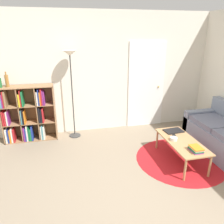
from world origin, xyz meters
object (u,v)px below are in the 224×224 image
(bottle_middle, at_px, (7,81))
(bottle_left, at_px, (0,83))
(laptop, at_px, (173,131))
(bowl, at_px, (174,139))
(coffee_table, at_px, (182,142))
(floor_lamp, at_px, (70,65))
(bookshelf, at_px, (27,115))

(bottle_middle, bearing_deg, bottle_left, -168.70)
(laptop, height_order, bowl, bowl)
(laptop, bearing_deg, bowl, -117.41)
(coffee_table, distance_m, laptop, 0.38)
(bowl, bearing_deg, floor_lamp, 139.44)
(bowl, bearing_deg, coffee_table, -17.66)
(laptop, bearing_deg, floor_lamp, 149.42)
(bottle_left, height_order, bottle_middle, bottle_middle)
(bookshelf, distance_m, bottle_left, 0.81)
(bottle_left, bearing_deg, floor_lamp, -1.48)
(bowl, distance_m, bottle_left, 3.39)
(bookshelf, bearing_deg, bottle_left, -175.44)
(floor_lamp, xyz_separation_m, bowl, (1.62, -1.39, -1.11))
(bowl, xyz_separation_m, bottle_middle, (-2.84, 1.45, 0.85))
(bookshelf, height_order, coffee_table, bookshelf)
(floor_lamp, distance_m, laptop, 2.37)
(coffee_table, xyz_separation_m, laptop, (0.04, 0.37, 0.05))
(laptop, xyz_separation_m, bottle_middle, (-3.01, 1.12, 0.87))
(bookshelf, xyz_separation_m, laptop, (2.74, -1.13, -0.14))
(laptop, relative_size, bottle_left, 1.58)
(bottle_left, xyz_separation_m, bottle_middle, (0.13, 0.03, 0.03))
(bookshelf, height_order, bottle_left, bottle_left)
(laptop, xyz_separation_m, bottle_left, (-3.14, 1.09, 0.84))
(bookshelf, distance_m, bottle_middle, 0.78)
(bookshelf, relative_size, floor_lamp, 0.63)
(laptop, bearing_deg, bookshelf, 157.69)
(laptop, bearing_deg, coffee_table, -95.63)
(bottle_left, distance_m, bottle_middle, 0.13)
(laptop, relative_size, bowl, 2.92)
(bottle_middle, bearing_deg, laptop, -20.36)
(bottle_left, bearing_deg, bookshelf, 4.56)
(floor_lamp, distance_m, bottle_middle, 1.25)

